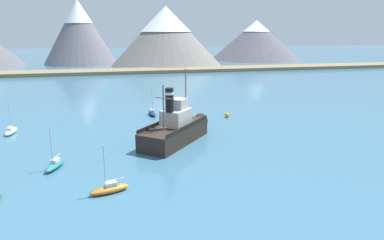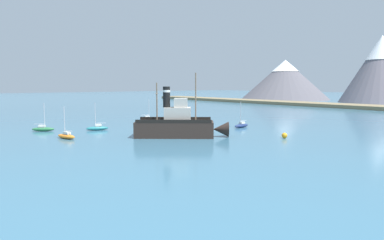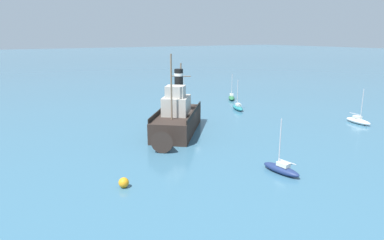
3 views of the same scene
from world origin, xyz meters
name	(u,v)px [view 3 (image 3 of 3)]	position (x,y,z in m)	size (l,w,h in m)	color
ground_plane	(188,130)	(0.00, 0.00, 0.00)	(600.00, 600.00, 0.00)	#38667F
old_tugboat	(176,119)	(1.87, 0.24, 1.83)	(11.88, 13.17, 9.90)	#2D231E
sailboat_green	(231,97)	(-18.13, -14.22, 0.43)	(3.10, 3.74, 4.90)	#286B3D
sailboat_white	(358,121)	(-21.79, 9.36, 0.43)	(1.52, 3.90, 4.90)	white
sailboat_teal	(238,107)	(-13.29, -6.38, 0.43)	(2.26, 3.95, 4.90)	#23757A
sailboat_orange	(183,103)	(-7.28, -13.96, 0.43)	(3.96, 2.13, 4.90)	orange
sailboat_navy	(281,169)	(0.24, 16.37, 0.43)	(1.46, 3.89, 4.90)	navy
mooring_buoy	(124,183)	(13.17, 11.85, 0.42)	(0.84, 0.84, 0.84)	orange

